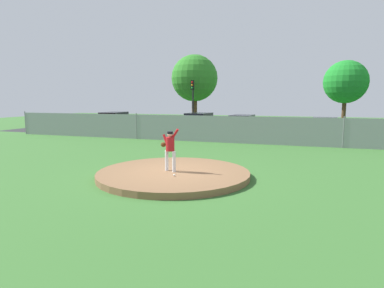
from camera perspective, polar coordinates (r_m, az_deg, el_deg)
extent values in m
plane|color=#386B2D|center=(17.81, 3.92, -1.46)|extent=(80.00, 80.00, 0.00)
cube|color=#2B2B2D|center=(26.05, 8.67, 1.48)|extent=(44.00, 7.00, 0.01)
cylinder|color=brown|center=(12.19, -3.29, -5.33)|extent=(5.72, 5.72, 0.23)
cylinder|color=silver|center=(12.20, -4.51, -2.93)|extent=(0.13, 0.13, 0.77)
cylinder|color=silver|center=(11.93, -3.22, -3.17)|extent=(0.13, 0.13, 0.77)
cylinder|color=maroon|center=(11.96, -3.90, -0.01)|extent=(0.32, 0.32, 0.52)
cylinder|color=maroon|center=(11.84, -3.11, 1.69)|extent=(0.40, 0.24, 0.46)
cylinder|color=maroon|center=(12.01, -4.70, 0.64)|extent=(0.29, 0.19, 0.46)
ellipsoid|color=#4C2D14|center=(12.12, -5.12, -0.10)|extent=(0.20, 0.12, 0.18)
sphere|color=tan|center=(11.91, -3.92, 1.69)|extent=(0.20, 0.20, 0.20)
cylinder|color=black|center=(11.90, -3.92, 2.03)|extent=(0.21, 0.21, 0.09)
sphere|color=white|center=(11.36, -3.18, -5.54)|extent=(0.07, 0.07, 0.07)
cube|color=gray|center=(21.56, 6.64, 2.57)|extent=(34.71, 0.03, 1.80)
cylinder|color=slate|center=(30.33, -27.46, 3.37)|extent=(0.07, 0.07, 1.90)
cylinder|color=slate|center=(23.96, -9.84, 3.16)|extent=(0.07, 0.07, 1.90)
cylinder|color=slate|center=(21.24, 25.29, 1.91)|extent=(0.07, 0.07, 1.90)
cube|color=#146066|center=(25.29, 22.49, 2.26)|extent=(2.11, 4.40, 0.67)
cube|color=black|center=(25.24, 22.56, 3.67)|extent=(1.85, 2.46, 0.58)
cylinder|color=black|center=(26.64, 22.44, 1.79)|extent=(1.96, 0.75, 0.64)
cylinder|color=black|center=(24.00, 22.46, 1.17)|extent=(1.96, 0.75, 0.64)
cube|color=slate|center=(27.01, 1.24, 3.31)|extent=(2.15, 4.60, 0.79)
cube|color=black|center=(26.96, 1.24, 4.84)|extent=(1.86, 2.58, 0.66)
cylinder|color=black|center=(28.34, 2.26, 2.73)|extent=(1.94, 0.77, 0.64)
cylinder|color=black|center=(25.76, 0.11, 2.21)|extent=(1.94, 0.77, 0.64)
cube|color=#A81919|center=(30.09, -13.64, 3.56)|extent=(2.10, 4.85, 0.78)
cube|color=black|center=(30.05, -13.69, 4.92)|extent=(1.82, 2.71, 0.65)
cylinder|color=black|center=(31.42, -12.35, 3.07)|extent=(1.89, 0.76, 0.64)
cylinder|color=black|center=(28.84, -15.01, 2.56)|extent=(1.89, 0.76, 0.64)
cube|color=maroon|center=(26.26, 8.86, 3.05)|extent=(2.03, 4.57, 0.75)
cube|color=black|center=(26.21, 8.89, 4.50)|extent=(1.77, 2.55, 0.58)
cylinder|color=black|center=(27.64, 9.51, 2.49)|extent=(1.85, 0.75, 0.64)
cylinder|color=black|center=(24.96, 8.10, 1.94)|extent=(1.85, 0.75, 0.64)
cone|color=orange|center=(30.06, -0.20, 2.96)|extent=(0.32, 0.32, 0.55)
cube|color=black|center=(30.08, -0.20, 2.47)|extent=(0.40, 0.40, 0.03)
cylinder|color=black|center=(31.35, 0.19, 6.94)|extent=(0.14, 0.14, 4.68)
cube|color=black|center=(31.20, 0.08, 10.41)|extent=(0.28, 0.24, 0.90)
sphere|color=red|center=(31.10, 0.01, 10.92)|extent=(0.18, 0.18, 0.18)
sphere|color=orange|center=(31.08, 0.01, 10.42)|extent=(0.18, 0.18, 0.18)
sphere|color=green|center=(31.07, 0.01, 9.93)|extent=(0.18, 0.18, 0.18)
cylinder|color=#4C331E|center=(34.14, 0.44, 5.94)|extent=(0.56, 0.56, 3.39)
sphere|color=#2D7C24|center=(34.19, 0.44, 11.62)|extent=(4.83, 4.83, 4.83)
cylinder|color=#4C331E|center=(32.77, 25.32, 4.84)|extent=(0.37, 0.37, 3.10)
sphere|color=#1C8326|center=(32.78, 25.63, 9.91)|extent=(3.88, 3.88, 3.88)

